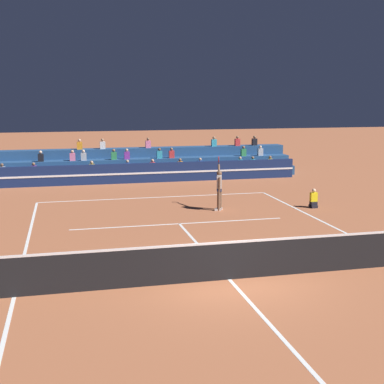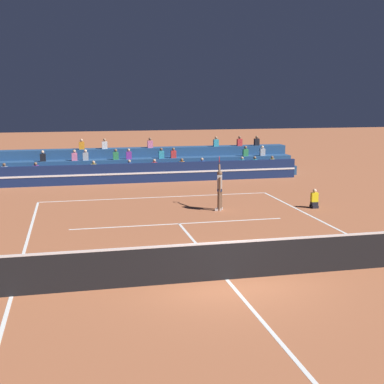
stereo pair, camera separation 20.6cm
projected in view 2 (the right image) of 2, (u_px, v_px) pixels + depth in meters
name	position (u px, v px, depth m)	size (l,w,h in m)	color
ground_plane	(227.00, 280.00, 14.28)	(120.00, 120.00, 0.00)	#AD603D
court_lines	(227.00, 279.00, 14.28)	(11.10, 23.90, 0.01)	white
tennis_net	(227.00, 260.00, 14.18)	(12.00, 0.10, 1.10)	black
sponsor_banner_wall	(144.00, 173.00, 29.91)	(18.00, 0.26, 1.10)	navy
bleacher_stand	(138.00, 165.00, 32.33)	(19.13, 2.85, 2.28)	navy
ball_kid_courtside	(314.00, 200.00, 23.26)	(0.30, 0.36, 0.84)	black
tennis_player	(220.00, 188.00, 22.68)	(0.50, 1.32, 2.29)	brown
tennis_ball	(121.00, 253.00, 16.55)	(0.07, 0.07, 0.07)	#C6DB33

